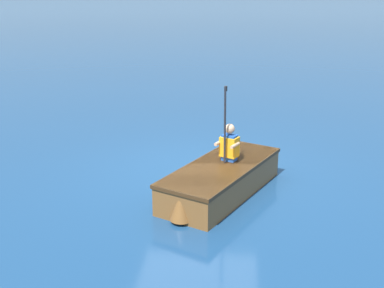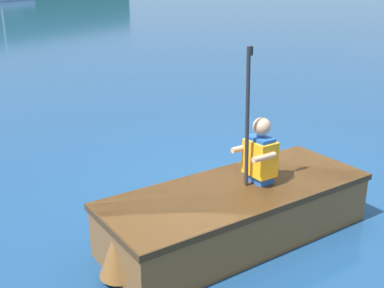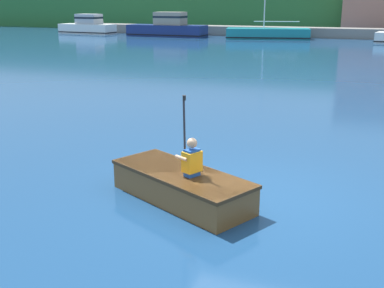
# 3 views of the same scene
# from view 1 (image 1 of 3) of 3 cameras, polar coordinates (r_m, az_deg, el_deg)

# --- Properties ---
(ground_plane) EXTENTS (300.00, 300.00, 0.00)m
(ground_plane) POSITION_cam_1_polar(r_m,az_deg,el_deg) (9.17, 0.64, -3.28)
(ground_plane) COLOR navy
(rowboat_foreground) EXTENTS (2.83, 2.08, 0.52)m
(rowboat_foreground) POSITION_cam_1_polar(r_m,az_deg,el_deg) (8.09, 3.38, -4.08)
(rowboat_foreground) COLOR brown
(rowboat_foreground) RESTS_ON ground
(person_paddler) EXTENTS (0.43, 0.43, 1.32)m
(person_paddler) POSITION_cam_1_polar(r_m,az_deg,el_deg) (8.16, 4.42, -0.00)
(person_paddler) COLOR #1E4CA5
(person_paddler) RESTS_ON rowboat_foreground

